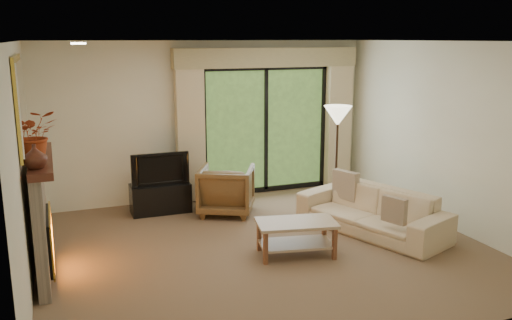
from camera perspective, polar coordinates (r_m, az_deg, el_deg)
name	(u,v)px	position (r m, az deg, el deg)	size (l,w,h in m)	color
floor	(264,248)	(7.04, 0.89, -9.28)	(5.50, 5.50, 0.00)	brown
ceiling	(265,41)	(6.53, 0.97, 12.40)	(5.50, 5.50, 0.00)	white
wall_back	(208,121)	(8.99, -5.04, 4.13)	(5.00, 5.00, 0.00)	#F3EBC9
wall_front	(380,207)	(4.51, 12.89, -4.85)	(5.00, 5.00, 0.00)	#F3EBC9
wall_left	(23,168)	(6.21, -23.35, -0.77)	(5.00, 5.00, 0.00)	#F3EBC9
wall_right	(446,135)	(8.08, 19.35, 2.49)	(5.00, 5.00, 0.00)	#F3EBC9
fireplace	(40,216)	(6.55, -21.77, -5.54)	(0.24, 1.70, 1.37)	slate
mirror	(21,104)	(6.30, -23.49, 5.41)	(0.07, 1.45, 1.02)	gold
sliding_door	(266,130)	(9.30, 1.01, 3.22)	(2.26, 0.10, 2.16)	black
curtain_left	(190,130)	(8.77, -6.94, 3.20)	(0.45, 0.18, 2.35)	beige
curtain_right	(338,121)	(9.77, 8.64, 4.13)	(0.45, 0.18, 2.35)	beige
cornice	(268,58)	(9.09, 1.26, 10.73)	(3.20, 0.24, 0.32)	tan
media_console	(161,198)	(8.49, -10.02, -3.97)	(0.90, 0.41, 0.45)	black
tv	(159,168)	(8.37, -10.15, -0.84)	(0.87, 0.11, 0.50)	black
armchair	(226,190)	(8.29, -3.14, -3.16)	(0.79, 0.81, 0.74)	brown
sofa	(372,211)	(7.66, 12.09, -5.26)	(2.10, 0.82, 0.61)	#D2B78E
pillow_near	(394,210)	(7.09, 14.35, -5.13)	(0.09, 0.33, 0.33)	brown
pillow_far	(346,185)	(8.06, 9.41, -2.61)	(0.11, 0.42, 0.42)	brown
coffee_table	(296,238)	(6.78, 4.24, -8.21)	(0.97, 0.53, 0.44)	tan
floor_lamp	(336,157)	(8.57, 8.46, 0.29)	(0.43, 0.43, 1.62)	#FFF7CB
vase	(35,156)	(5.79, -22.26, 0.35)	(0.23, 0.23, 0.24)	#482116
branches	(34,135)	(6.23, -22.31, 2.48)	(0.47, 0.41, 0.52)	#A43C19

